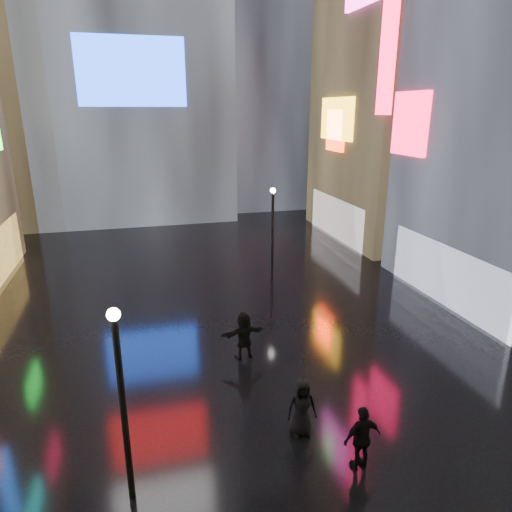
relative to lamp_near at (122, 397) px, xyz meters
name	(u,v)px	position (x,y,z in m)	size (l,w,h in m)	color
ground	(215,303)	(4.12, 11.36, -2.94)	(140.00, 140.00, 0.00)	black
building_right_far	(411,39)	(20.09, 21.36, 11.03)	(10.28, 12.00, 28.00)	black
tower_flank_right	(255,25)	(13.12, 37.36, 14.06)	(12.00, 12.00, 34.00)	black
lamp_near	(122,397)	(0.00, 0.00, 0.00)	(0.30, 0.30, 5.20)	black
lamp_far	(273,228)	(8.01, 14.31, 0.00)	(0.30, 0.30, 5.20)	black
pedestrian_3	(362,438)	(6.01, -0.53, -2.00)	(1.11, 0.46, 1.89)	black
pedestrian_4	(302,407)	(4.94, 1.18, -2.03)	(0.89, 0.58, 1.82)	black
pedestrian_5	(244,335)	(4.31, 5.90, -1.99)	(1.77, 0.56, 1.90)	black
umbrella_2	(303,368)	(4.94, 1.18, -0.70)	(0.91, 0.93, 0.83)	black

